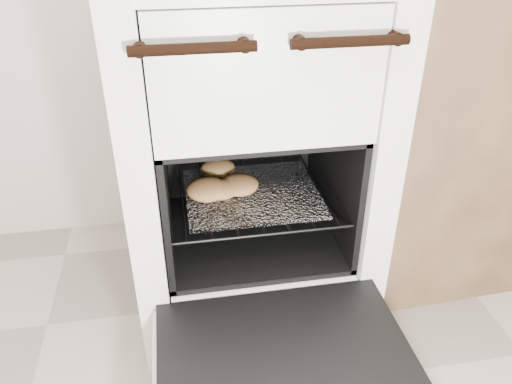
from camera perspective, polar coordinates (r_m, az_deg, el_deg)
The scene contains 6 objects.
stove at distance 1.43m, azimuth -1.10°, elevation 5.02°, with size 0.65×0.72×0.99m.
oven_door at distance 1.16m, azimuth 3.51°, elevation -19.05°, with size 0.58×0.45×0.04m.
oven_rack at distance 1.41m, azimuth -0.61°, elevation 0.08°, with size 0.47×0.45×0.01m.
foil_sheet at distance 1.39m, azimuth -0.46°, elevation -0.14°, with size 0.37×0.32×0.01m, color silver.
baked_rolls at distance 1.39m, azimuth -4.07°, elevation 1.03°, with size 0.24×0.27×0.05m.
counter at distance 1.82m, azimuth 24.62°, elevation 6.90°, with size 0.91×0.61×0.91m, color brown.
Camera 1 is at (-0.24, -0.13, 1.10)m, focal length 35.00 mm.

